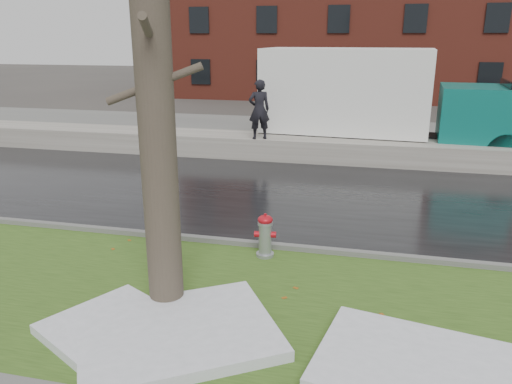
% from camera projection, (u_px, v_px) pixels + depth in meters
% --- Properties ---
extents(ground, '(120.00, 120.00, 0.00)m').
position_uv_depth(ground, '(239.00, 270.00, 8.93)').
color(ground, '#47423D').
rests_on(ground, ground).
extents(verge, '(60.00, 4.50, 0.04)m').
position_uv_depth(verge, '(218.00, 303.00, 7.77)').
color(verge, '#2E4717').
rests_on(verge, ground).
extents(road, '(60.00, 7.00, 0.03)m').
position_uv_depth(road, '(283.00, 195.00, 13.11)').
color(road, black).
rests_on(road, ground).
extents(parking_lot, '(60.00, 9.00, 0.03)m').
position_uv_depth(parking_lot, '(319.00, 135.00, 21.01)').
color(parking_lot, slate).
rests_on(parking_lot, ground).
extents(curb, '(60.00, 0.15, 0.14)m').
position_uv_depth(curb, '(252.00, 244.00, 9.84)').
color(curb, slate).
rests_on(curb, ground).
extents(snowbank, '(60.00, 1.60, 0.75)m').
position_uv_depth(snowbank, '(305.00, 148.00, 16.91)').
color(snowbank, '#A6A298').
rests_on(snowbank, ground).
extents(brick_building, '(26.00, 12.00, 10.00)m').
position_uv_depth(brick_building, '(377.00, 22.00, 34.90)').
color(brick_building, maroon).
rests_on(brick_building, ground).
extents(bg_tree_left, '(1.40, 1.62, 6.50)m').
position_uv_depth(bg_tree_left, '(144.00, 48.00, 31.00)').
color(bg_tree_left, brown).
rests_on(bg_tree_left, ground).
extents(bg_tree_center, '(1.40, 1.62, 6.50)m').
position_uv_depth(bg_tree_center, '(253.00, 47.00, 33.41)').
color(bg_tree_center, brown).
rests_on(bg_tree_center, ground).
extents(fire_hydrant, '(0.42, 0.37, 0.85)m').
position_uv_depth(fire_hydrant, '(265.00, 234.00, 9.27)').
color(fire_hydrant, '#929699').
rests_on(fire_hydrant, verge).
extents(tree, '(1.34, 1.57, 6.50)m').
position_uv_depth(tree, '(155.00, 89.00, 6.75)').
color(tree, brown).
rests_on(tree, verge).
extents(box_truck, '(10.95, 3.14, 3.63)m').
position_uv_depth(box_truck, '(379.00, 100.00, 17.16)').
color(box_truck, black).
rests_on(box_truck, ground).
extents(worker, '(0.84, 0.72, 1.94)m').
position_uv_depth(worker, '(259.00, 110.00, 16.27)').
color(worker, black).
rests_on(worker, snowbank).
extents(snow_patch_near, '(3.27, 3.08, 0.16)m').
position_uv_depth(snow_patch_near, '(178.00, 333.00, 6.81)').
color(snow_patch_near, silver).
rests_on(snow_patch_near, verge).
extents(snow_patch_far, '(2.70, 2.47, 0.14)m').
position_uv_depth(snow_patch_far, '(125.00, 335.00, 6.78)').
color(snow_patch_far, silver).
rests_on(snow_patch_far, verge).
extents(snow_patch_side, '(3.10, 2.31, 0.18)m').
position_uv_depth(snow_patch_side, '(435.00, 373.00, 5.99)').
color(snow_patch_side, silver).
rests_on(snow_patch_side, verge).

